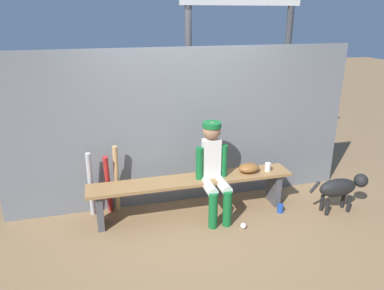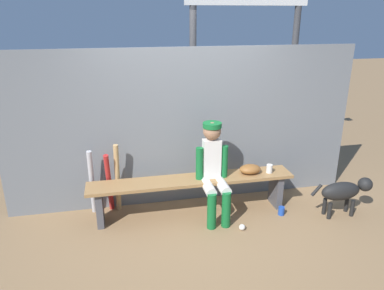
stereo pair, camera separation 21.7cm
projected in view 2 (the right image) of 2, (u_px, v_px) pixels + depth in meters
ground_plane at (192, 213)px, 4.75m from camera, size 30.00×30.00×0.00m
chainlink_fence at (186, 128)px, 4.77m from camera, size 4.64×0.03×2.07m
dugout_bench at (192, 186)px, 4.61m from camera, size 2.60×0.36×0.50m
player_seated at (214, 168)px, 4.46m from camera, size 0.41×0.55×1.22m
baseball_glove at (250, 169)px, 4.71m from camera, size 0.28×0.20×0.12m
bat_wood_tan at (117, 178)px, 4.65m from camera, size 0.09×0.15×0.94m
bat_aluminum_red at (109, 183)px, 4.63m from camera, size 0.09×0.26×0.84m
bat_aluminum_silver at (92, 182)px, 4.60m from camera, size 0.08×0.16×0.88m
baseball at (242, 227)px, 4.37m from camera, size 0.07×0.07×0.07m
cup_on_ground at (281, 211)px, 4.70m from camera, size 0.08×0.08×0.11m
cup_on_bench at (269, 169)px, 4.74m from camera, size 0.08×0.08×0.11m
scoreboard at (251, 10)px, 5.27m from camera, size 2.11×0.27×3.58m
dog at (345, 191)px, 4.61m from camera, size 0.84×0.20×0.49m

